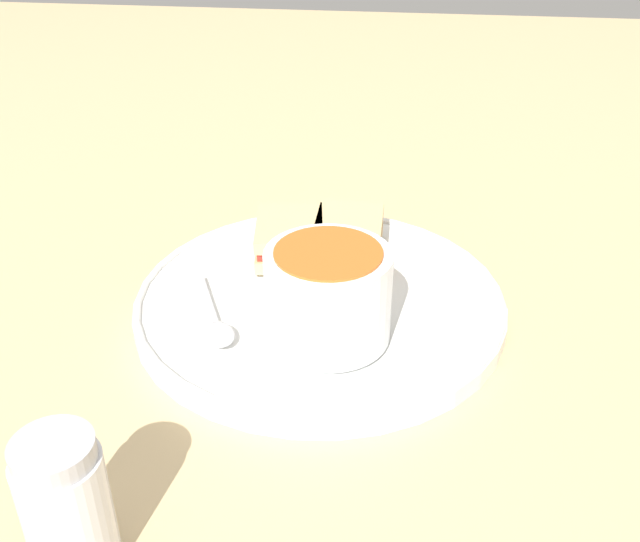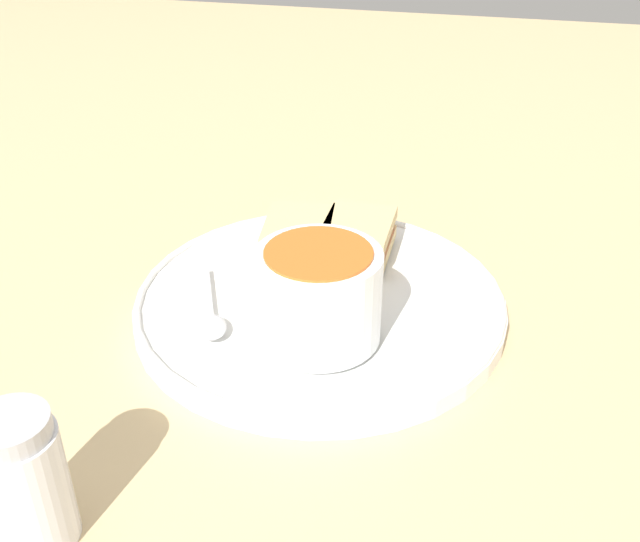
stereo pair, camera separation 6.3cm
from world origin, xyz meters
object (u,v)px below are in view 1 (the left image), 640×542
soup_bowl (328,294)px  salt_shaker (67,507)px  sandwich_half_near (349,235)px  sandwich_half_far (290,237)px  spoon (217,329)px

soup_bowl → salt_shaker: (-0.21, 0.12, -0.01)m
sandwich_half_near → salt_shaker: (-0.35, 0.12, 0.01)m
sandwich_half_far → spoon: bearing=164.6°
spoon → salt_shaker: (-0.20, 0.03, 0.02)m
soup_bowl → sandwich_half_near: 0.14m
sandwich_half_far → salt_shaker: size_ratio=0.96×
sandwich_half_near → sandwich_half_far: bearing=101.4°
soup_bowl → sandwich_half_near: size_ratio=1.19×
soup_bowl → sandwich_half_far: size_ratio=1.09×
soup_bowl → sandwich_half_near: (0.14, -0.00, -0.02)m
sandwich_half_far → sandwich_half_near: bearing=-78.6°
soup_bowl → sandwich_half_near: bearing=-1.6°
spoon → sandwich_half_near: sandwich_half_near is taller
spoon → sandwich_half_near: (0.14, -0.09, 0.01)m
spoon → sandwich_half_far: 0.14m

